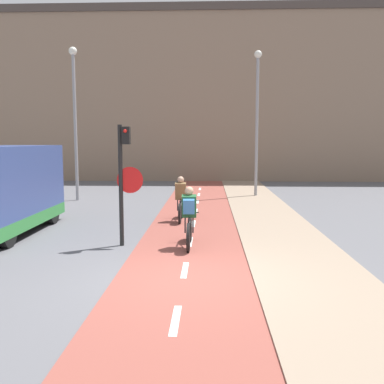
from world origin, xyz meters
name	(u,v)px	position (x,y,z in m)	size (l,w,h in m)	color
ground_plane	(183,279)	(0.00, 0.00, 0.00)	(120.00, 120.00, 0.00)	#5B5B60
bike_lane	(183,278)	(0.00, 0.01, 0.01)	(2.72, 60.00, 0.02)	brown
sidewalk_strip	(315,279)	(2.56, 0.00, 0.03)	(2.40, 60.00, 0.05)	gray
building_row_background	(202,97)	(0.00, 22.70, 5.73)	(60.00, 5.20, 11.44)	#89705B
traffic_light_pole	(124,171)	(-1.66, 2.62, 1.92)	(0.67, 0.25, 3.10)	black
street_lamp_far	(75,108)	(-5.48, 10.94, 4.14)	(0.36, 0.36, 6.77)	gray
street_lamp_sidewalk	(257,109)	(2.77, 12.58, 4.20)	(0.36, 0.36, 6.89)	gray
cyclist_near	(189,219)	(0.00, 2.50, 0.73)	(0.46, 1.77, 1.55)	black
cyclist_far	(181,201)	(-0.44, 6.02, 0.67)	(0.46, 1.70, 1.52)	black
van	(2,191)	(-5.44, 3.85, 1.25)	(1.91, 4.87, 2.55)	#334784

